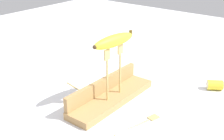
# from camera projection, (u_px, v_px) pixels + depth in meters

# --- Properties ---
(ground_plane) EXTENTS (3.00, 3.00, 0.00)m
(ground_plane) POSITION_uv_depth(u_px,v_px,m) (112.00, 101.00, 1.07)
(ground_plane) COLOR silver
(wooden_board) EXTENTS (0.38, 0.10, 0.03)m
(wooden_board) POSITION_uv_depth(u_px,v_px,m) (112.00, 98.00, 1.07)
(wooden_board) COLOR #A87F4C
(wooden_board) RESTS_ON ground
(board_backstop) EXTENTS (0.38, 0.02, 0.05)m
(board_backstop) POSITION_uv_depth(u_px,v_px,m) (103.00, 85.00, 1.08)
(board_backstop) COLOR #A87F4C
(board_backstop) RESTS_ON wooden_board
(fork_stand_center) EXTENTS (0.10, 0.01, 0.19)m
(fork_stand_center) POSITION_uv_depth(u_px,v_px,m) (114.00, 67.00, 1.01)
(fork_stand_center) COLOR tan
(fork_stand_center) RESTS_ON wooden_board
(banana_raised_center) EXTENTS (0.19, 0.06, 0.04)m
(banana_raised_center) POSITION_uv_depth(u_px,v_px,m) (114.00, 41.00, 0.97)
(banana_raised_center) COLOR yellow
(banana_raised_center) RESTS_ON fork_stand_center
(fork_fallen_near) EXTENTS (0.18, 0.06, 0.01)m
(fork_fallen_near) POSITION_uv_depth(u_px,v_px,m) (143.00, 122.00, 0.95)
(fork_fallen_near) COLOR tan
(fork_fallen_near) RESTS_ON ground
(fork_fallen_far) EXTENTS (0.05, 0.17, 0.01)m
(fork_fallen_far) POSITION_uv_depth(u_px,v_px,m) (83.00, 92.00, 1.13)
(fork_fallen_far) COLOR tan
(fork_fallen_far) RESTS_ON ground
(banana_chunk_near) EXTENTS (0.06, 0.07, 0.04)m
(banana_chunk_near) POSITION_uv_depth(u_px,v_px,m) (215.00, 85.00, 1.15)
(banana_chunk_near) COLOR yellow
(banana_chunk_near) RESTS_ON ground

